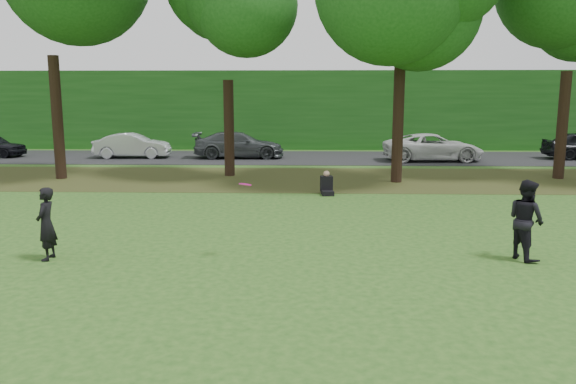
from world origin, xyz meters
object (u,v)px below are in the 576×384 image
at_px(player_left, 46,224).
at_px(seated_person, 327,185).
at_px(frisbee, 245,185).
at_px(player_right, 526,220).

distance_m(player_left, seated_person, 10.39).
height_order(frisbee, seated_person, frisbee).
bearing_deg(player_left, frisbee, 91.21).
bearing_deg(player_left, player_right, 89.89).
height_order(player_left, frisbee, frisbee).
distance_m(player_left, frisbee, 4.33).
relative_size(frisbee, seated_person, 0.45).
xyz_separation_m(player_left, player_right, (10.25, 0.39, 0.08)).
xyz_separation_m(player_right, seated_person, (-3.98, 7.87, -0.56)).
xyz_separation_m(player_left, seated_person, (6.28, 8.26, -0.48)).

